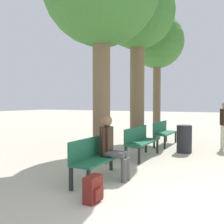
# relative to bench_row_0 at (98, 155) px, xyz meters

# --- Properties ---
(ground_plane) EXTENTS (80.00, 80.00, 0.00)m
(ground_plane) POSITION_rel_bench_row_0_xyz_m (2.08, -0.40, -0.53)
(ground_plane) COLOR beige
(bench_row_0) EXTENTS (0.47, 1.66, 0.89)m
(bench_row_0) POSITION_rel_bench_row_0_xyz_m (0.00, 0.00, 0.00)
(bench_row_0) COLOR #1E6042
(bench_row_0) RESTS_ON ground_plane
(bench_row_1) EXTENTS (0.47, 1.66, 0.89)m
(bench_row_1) POSITION_rel_bench_row_0_xyz_m (0.00, 2.42, 0.00)
(bench_row_1) COLOR #1E6042
(bench_row_1) RESTS_ON ground_plane
(bench_row_2) EXTENTS (0.47, 1.66, 0.89)m
(bench_row_2) POSITION_rel_bench_row_0_xyz_m (0.00, 4.83, 0.00)
(bench_row_2) COLOR #1E6042
(bench_row_2) RESTS_ON ground_plane
(tree_row_1) EXTENTS (2.66, 2.66, 6.20)m
(tree_row_1) POSITION_rel_bench_row_0_xyz_m (-0.72, 3.96, 4.18)
(tree_row_1) COLOR brown
(tree_row_1) RESTS_ON ground_plane
(tree_row_2) EXTENTS (2.33, 2.33, 5.46)m
(tree_row_2) POSITION_rel_bench_row_0_xyz_m (-0.72, 6.27, 3.69)
(tree_row_2) COLOR brown
(tree_row_2) RESTS_ON ground_plane
(person_seated) EXTENTS (0.63, 0.36, 1.35)m
(person_seated) POSITION_rel_bench_row_0_xyz_m (0.24, 0.17, 0.19)
(person_seated) COLOR #4C4C4C
(person_seated) RESTS_ON ground_plane
(backpack) EXTENTS (0.22, 0.35, 0.43)m
(backpack) POSITION_rel_bench_row_0_xyz_m (0.54, -1.04, -0.32)
(backpack) COLOR maroon
(backpack) RESTS_ON ground_plane
(trash_bin) EXTENTS (0.48, 0.48, 0.89)m
(trash_bin) POSITION_rel_bench_row_0_xyz_m (1.00, 3.76, -0.09)
(trash_bin) COLOR #232328
(trash_bin) RESTS_ON ground_plane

